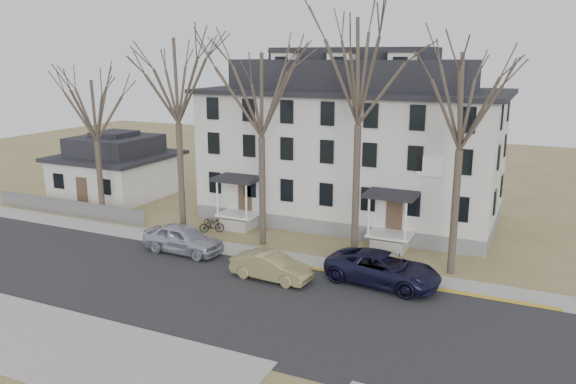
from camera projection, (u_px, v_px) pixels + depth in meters
The scene contains 18 objects.
ground at pixel (261, 326), 24.55m from camera, with size 120.00×120.00×0.00m, color olive.
main_road at pixel (281, 308), 26.32m from camera, with size 120.00×10.00×0.04m, color #27272A.
far_sidewalk at pixel (327, 266), 31.60m from camera, with size 120.00×2.00×0.08m, color #A09F97.
near_sidewalk_left at pixel (36, 339), 23.41m from camera, with size 20.00×5.00×0.08m, color #A09F97.
yellow_curb at pixel (412, 286), 28.77m from camera, with size 14.00×0.25×0.06m, color gold.
boarding_house at pixel (352, 144), 39.92m from camera, with size 20.80×12.36×12.05m.
small_house at pixel (117, 169), 47.10m from camera, with size 8.70×8.70×5.00m.
fence at pixel (69, 215), 41.50m from camera, with size 14.00×0.06×1.20m, color gray.
tree_far_left at pixel (176, 75), 35.23m from camera, with size 8.40×8.40×13.72m.
tree_mid_left at pixel (261, 89), 32.95m from camera, with size 7.80×7.80×12.74m.
tree_center at pixel (360, 64), 30.15m from camera, with size 9.00×9.00×14.70m.
tree_mid_right at pixel (463, 95), 28.26m from camera, with size 7.80×7.80×12.74m.
tree_bungalow at pixel (94, 106), 38.62m from camera, with size 6.60×6.60×10.78m.
car_silver at pixel (183, 239), 33.44m from camera, with size 2.02×5.02×1.71m, color #AEB1C0.
car_tan at pixel (271, 267), 29.45m from camera, with size 1.52×4.36×1.44m, color #938755.
car_navy at pixel (383, 269), 28.84m from camera, with size 2.72×5.90×1.64m, color black.
bicycle_left at pixel (215, 222), 38.34m from camera, with size 0.57×1.65×0.87m, color black.
bicycle_right at pixel (212, 226), 37.25m from camera, with size 0.47×1.65×0.99m, color black.
Camera 1 is at (10.50, -19.89, 11.53)m, focal length 35.00 mm.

